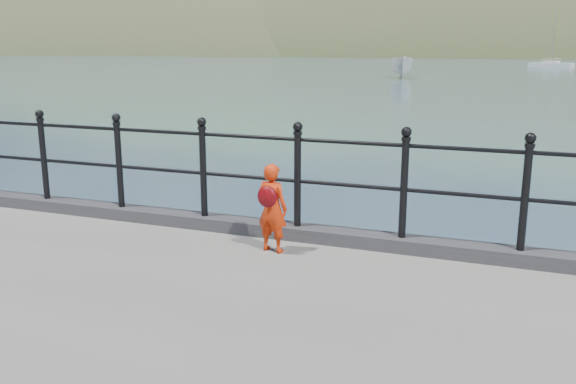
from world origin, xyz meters
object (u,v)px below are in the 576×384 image
at_px(launch_white, 402,67).
at_px(child, 272,207).
at_px(railing, 249,164).
at_px(sailboat_deep, 551,65).

bearing_deg(launch_white, child, -92.81).
height_order(railing, launch_white, railing).
bearing_deg(launch_white, sailboat_deep, 56.53).
distance_m(railing, launch_white, 55.46).
distance_m(railing, sailboat_deep, 92.70).
bearing_deg(sailboat_deep, railing, -68.88).
bearing_deg(launch_white, railing, -93.24).
height_order(launch_white, sailboat_deep, sailboat_deep).
relative_size(railing, sailboat_deep, 1.99).
bearing_deg(child, railing, -36.95).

